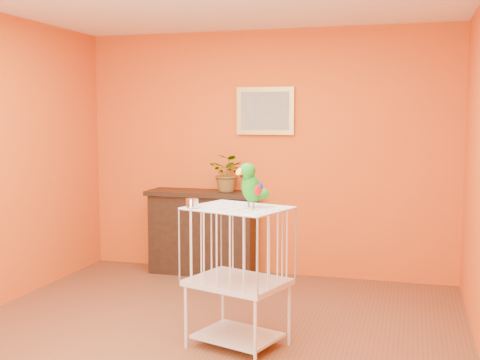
% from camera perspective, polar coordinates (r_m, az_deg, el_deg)
% --- Properties ---
extents(ground, '(4.50, 4.50, 0.00)m').
position_cam_1_polar(ground, '(4.58, -4.54, -15.57)').
color(ground, brown).
rests_on(ground, ground).
extents(room_shell, '(4.50, 4.50, 4.50)m').
position_cam_1_polar(room_shell, '(4.27, -4.71, 4.64)').
color(room_shell, '#C34B12').
rests_on(room_shell, ground).
extents(console_cabinet, '(1.21, 0.43, 0.90)m').
position_cam_1_polar(console_cabinet, '(6.51, -3.50, -4.96)').
color(console_cabinet, black).
rests_on(console_cabinet, ground).
extents(potted_plant, '(0.44, 0.47, 0.31)m').
position_cam_1_polar(potted_plant, '(6.30, -1.26, 0.23)').
color(potted_plant, '#26722D').
rests_on(potted_plant, console_cabinet).
extents(framed_picture, '(0.62, 0.04, 0.50)m').
position_cam_1_polar(framed_picture, '(6.39, 2.40, 6.56)').
color(framed_picture, gold).
rests_on(framed_picture, room_shell).
extents(birdcage, '(0.80, 0.70, 1.03)m').
position_cam_1_polar(birdcage, '(4.43, -0.21, -9.00)').
color(birdcage, beige).
rests_on(birdcage, ground).
extents(feed_cup, '(0.09, 0.09, 0.06)m').
position_cam_1_polar(feed_cup, '(4.32, -4.57, -2.19)').
color(feed_cup, silver).
rests_on(feed_cup, birdcage).
extents(parrot, '(0.22, 0.27, 0.33)m').
position_cam_1_polar(parrot, '(4.29, 1.04, -0.46)').
color(parrot, '#59544C').
rests_on(parrot, birdcage).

